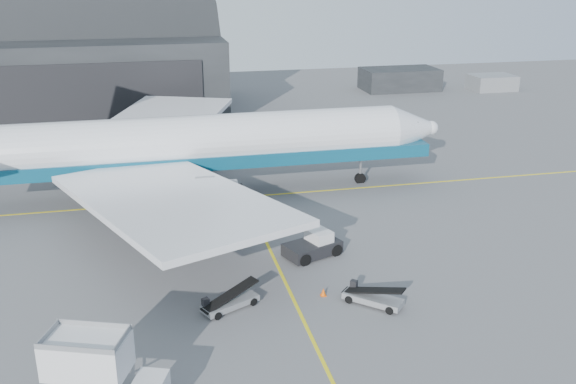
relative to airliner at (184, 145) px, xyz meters
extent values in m
plane|color=#565659|center=(5.80, -21.63, -5.43)|extent=(200.00, 200.00, 0.00)
cube|color=yellow|center=(5.80, -1.63, -5.42)|extent=(80.00, 0.25, 0.02)
cube|color=yellow|center=(5.80, -23.63, -5.42)|extent=(0.25, 40.00, 0.02)
cube|color=black|center=(-16.20, 43.37, 0.57)|extent=(50.00, 28.00, 12.00)
cube|color=black|center=(-16.20, 29.27, -0.43)|extent=(42.00, 0.40, 9.50)
cube|color=black|center=(43.80, 50.37, -5.43)|extent=(14.00, 8.00, 4.00)
cube|color=gray|center=(60.80, 46.37, -5.43)|extent=(8.00, 6.00, 2.80)
cylinder|color=white|center=(2.26, 0.00, 0.32)|extent=(39.76, 5.30, 5.30)
cone|color=white|center=(24.57, 0.00, 0.32)|extent=(4.86, 5.30, 5.30)
sphere|color=white|center=(26.78, 0.00, 0.32)|extent=(1.55, 1.55, 1.55)
cube|color=black|center=(23.24, 0.00, 0.98)|extent=(2.87, 2.43, 0.77)
cube|color=navy|center=(2.26, 0.00, -1.40)|extent=(46.39, 5.36, 1.33)
cube|color=white|center=(-2.16, -13.25, -0.79)|extent=(20.37, 27.08, 1.61)
cube|color=white|center=(-2.16, 13.25, -0.79)|extent=(20.37, 27.08, 1.61)
cylinder|color=gray|center=(1.16, -8.84, -2.55)|extent=(5.74, 2.98, 2.98)
cylinder|color=gray|center=(1.16, 8.84, -2.55)|extent=(5.74, 2.98, 2.98)
cylinder|color=#A5A5AA|center=(18.83, 0.00, -3.88)|extent=(0.31, 0.31, 3.09)
cylinder|color=black|center=(18.83, 0.00, -4.93)|extent=(1.21, 0.39, 1.21)
cylinder|color=black|center=(0.05, -3.53, -4.82)|extent=(1.44, 0.50, 1.44)
cylinder|color=black|center=(0.05, 3.53, -4.82)|extent=(1.44, 0.50, 1.44)
cube|color=silver|center=(-7.48, -32.85, -2.00)|extent=(4.84, 3.84, 2.02)
cube|color=black|center=(8.98, -16.69, -4.80)|extent=(5.16, 4.01, 1.03)
cube|color=silver|center=(9.62, -16.44, -3.89)|extent=(2.24, 2.50, 1.03)
cylinder|color=black|center=(10.89, -17.16, -4.97)|extent=(1.10, 0.75, 1.03)
cylinder|color=black|center=(10.05, -15.04, -4.97)|extent=(1.10, 0.75, 1.03)
cylinder|color=black|center=(7.92, -18.34, -4.97)|extent=(1.10, 0.75, 1.03)
cylinder|color=black|center=(7.08, -16.22, -4.97)|extent=(1.10, 0.75, 1.03)
cube|color=gray|center=(1.21, -23.80, -5.01)|extent=(4.31, 3.11, 0.42)
cube|color=black|center=(1.21, -23.80, -4.35)|extent=(4.33, 2.81, 1.20)
cube|color=black|center=(-0.52, -24.10, -4.54)|extent=(0.59, 0.54, 0.56)
cylinder|color=black|center=(2.84, -23.71, -5.15)|extent=(0.61, 0.46, 0.56)
cylinder|color=black|center=(2.25, -22.54, -5.15)|extent=(0.61, 0.46, 0.56)
cylinder|color=black|center=(0.17, -25.06, -5.15)|extent=(0.61, 0.46, 0.56)
cylinder|color=black|center=(-0.42, -23.89, -5.15)|extent=(0.61, 0.46, 0.56)
cube|color=gray|center=(11.10, -25.44, -5.00)|extent=(4.07, 3.90, 0.43)
cube|color=black|center=(11.10, -25.44, -4.33)|extent=(3.94, 3.74, 1.22)
cube|color=black|center=(10.19, -23.89, -4.52)|extent=(0.61, 0.60, 0.57)
cylinder|color=black|center=(11.77, -26.97, -5.14)|extent=(0.58, 0.56, 0.57)
cylinder|color=black|center=(12.68, -25.99, -5.14)|extent=(0.58, 0.56, 0.57)
cylinder|color=black|center=(9.52, -24.90, -5.14)|extent=(0.58, 0.56, 0.57)
cylinder|color=black|center=(10.43, -23.92, -5.14)|extent=(0.58, 0.56, 0.57)
cube|color=#F15307|center=(8.04, -23.46, -5.41)|extent=(0.41, 0.41, 0.03)
cone|color=#F15307|center=(8.04, -23.46, -5.13)|extent=(0.41, 0.41, 0.60)
camera|label=1|loc=(-3.58, -63.05, 17.32)|focal=40.00mm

